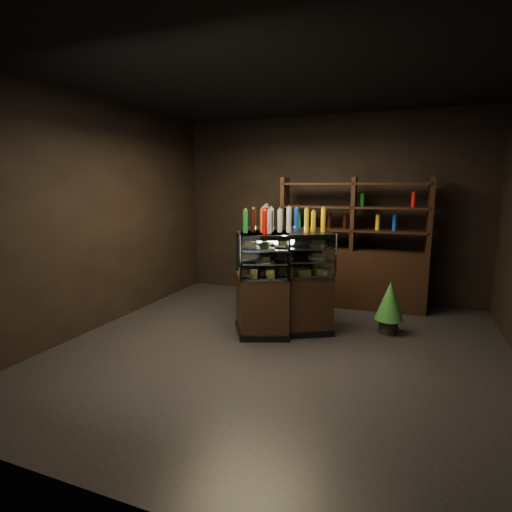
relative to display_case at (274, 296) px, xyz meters
The scene contains 7 objects.
ground 0.83m from the display_case, 64.73° to the right, with size 5.00×5.00×0.00m, color black.
room_shell 1.66m from the display_case, 64.73° to the right, with size 5.02×5.02×3.01m.
display_case is the anchor object (origin of this frame).
food_display 0.54m from the display_case, 109.58° to the right, with size 1.12×1.11×0.41m.
bottles_top 1.00m from the display_case, 70.42° to the left, with size 0.96×0.97×0.30m.
potted_conifer 1.48m from the display_case, 14.93° to the left, with size 0.36×0.36×0.76m.
back_shelving 1.63m from the display_case, 60.54° to the left, with size 2.23×0.53×2.00m.
Camera 1 is at (1.32, -4.17, 1.87)m, focal length 28.00 mm.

